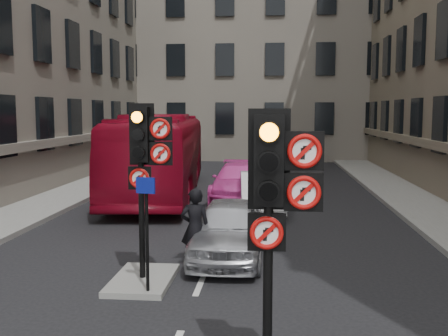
% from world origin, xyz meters
% --- Properties ---
extents(pavement_left, '(3.00, 50.00, 0.16)m').
position_xyz_m(pavement_left, '(-7.20, 12.00, 0.08)').
color(pavement_left, gray).
rests_on(pavement_left, ground).
extents(centre_island, '(1.20, 2.00, 0.12)m').
position_xyz_m(centre_island, '(-1.20, 5.00, 0.06)').
color(centre_island, gray).
rests_on(centre_island, ground).
extents(building_far, '(30.00, 14.00, 20.00)m').
position_xyz_m(building_far, '(0.00, 38.00, 10.00)').
color(building_far, gray).
rests_on(building_far, ground).
extents(signal_near, '(0.91, 0.40, 3.58)m').
position_xyz_m(signal_near, '(1.49, 0.99, 2.58)').
color(signal_near, black).
rests_on(signal_near, ground).
extents(signal_far, '(0.91, 0.40, 3.58)m').
position_xyz_m(signal_far, '(-1.11, 4.99, 2.70)').
color(signal_far, black).
rests_on(signal_far, centre_island).
extents(car_silver, '(1.77, 4.21, 1.42)m').
position_xyz_m(car_silver, '(0.44, 7.00, 0.71)').
color(car_silver, '#A5A7AD').
rests_on(car_silver, ground).
extents(car_white, '(1.75, 4.23, 1.36)m').
position_xyz_m(car_white, '(1.09, 12.96, 0.68)').
color(car_white, white).
rests_on(car_white, ground).
extents(car_pink, '(2.11, 4.97, 1.43)m').
position_xyz_m(car_pink, '(0.13, 15.40, 0.71)').
color(car_pink, '#E443AB').
rests_on(car_pink, ground).
extents(bus_red, '(3.90, 12.39, 3.40)m').
position_xyz_m(bus_red, '(-3.22, 16.25, 1.70)').
color(bus_red, maroon).
rests_on(bus_red, ground).
extents(motorcycle, '(0.48, 1.54, 0.92)m').
position_xyz_m(motorcycle, '(0.17, 8.29, 0.46)').
color(motorcycle, black).
rests_on(motorcycle, ground).
extents(motorcyclist, '(0.73, 0.56, 1.81)m').
position_xyz_m(motorcyclist, '(-0.28, 6.22, 0.90)').
color(motorcyclist, black).
rests_on(motorcyclist, ground).
extents(info_sign, '(0.38, 0.15, 2.19)m').
position_xyz_m(info_sign, '(-0.90, 4.18, 1.54)').
color(info_sign, black).
rests_on(info_sign, centre_island).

